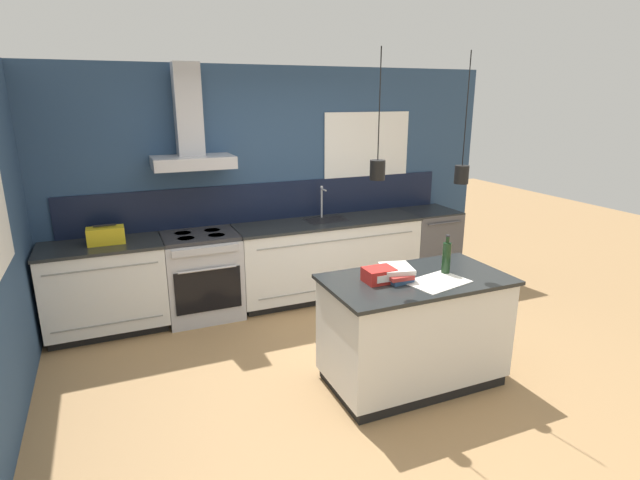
{
  "coord_description": "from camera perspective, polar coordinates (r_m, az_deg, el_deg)",
  "views": [
    {
      "loc": [
        -1.66,
        -3.36,
        2.28
      ],
      "look_at": [
        0.02,
        0.55,
        1.05
      ],
      "focal_mm": 28.0,
      "sensor_mm": 36.0,
      "label": 1
    }
  ],
  "objects": [
    {
      "name": "book_stack",
      "position": [
        3.92,
        8.46,
        -3.69
      ],
      "size": [
        0.28,
        0.34,
        0.1
      ],
      "color": "#335684",
      "rests_on": "kitchen_island"
    },
    {
      "name": "kitchen_island",
      "position": [
        4.16,
        10.64,
        -10.09
      ],
      "size": [
        1.45,
        0.8,
        0.91
      ],
      "color": "black",
      "rests_on": "ground_plane"
    },
    {
      "name": "dishwasher",
      "position": [
        6.49,
        12.12,
        -0.56
      ],
      "size": [
        0.63,
        0.65,
        0.91
      ],
      "color": "#4C4C51",
      "rests_on": "ground_plane"
    },
    {
      "name": "wall_back",
      "position": [
        5.67,
        -6.43,
        6.65
      ],
      "size": [
        5.6,
        2.38,
        2.6
      ],
      "color": "navy",
      "rests_on": "ground_plane"
    },
    {
      "name": "paper_pile",
      "position": [
        3.93,
        13.28,
        -4.68
      ],
      "size": [
        0.52,
        0.41,
        0.01
      ],
      "color": "silver",
      "rests_on": "kitchen_island"
    },
    {
      "name": "ground_plane",
      "position": [
        4.39,
        2.72,
        -15.2
      ],
      "size": [
        16.0,
        16.0,
        0.0
      ],
      "primitive_type": "plane",
      "color": "#A87F51",
      "rests_on": "ground"
    },
    {
      "name": "counter_run_sink",
      "position": [
        5.83,
        0.87,
        -2.05
      ],
      "size": [
        2.15,
        0.64,
        1.28
      ],
      "color": "black",
      "rests_on": "ground_plane"
    },
    {
      "name": "counter_run_left",
      "position": [
        5.37,
        -23.32,
        -5.03
      ],
      "size": [
        1.14,
        0.64,
        0.91
      ],
      "color": "black",
      "rests_on": "ground_plane"
    },
    {
      "name": "oven_range",
      "position": [
        5.43,
        -13.29,
        -3.96
      ],
      "size": [
        0.77,
        0.66,
        0.91
      ],
      "color": "#B5B5BA",
      "rests_on": "ground_plane"
    },
    {
      "name": "bottle_on_island",
      "position": [
        4.1,
        14.25,
        -1.94
      ],
      "size": [
        0.07,
        0.07,
        0.32
      ],
      "color": "#193319",
      "rests_on": "kitchen_island"
    },
    {
      "name": "red_supply_box",
      "position": [
        3.84,
        6.78,
        -3.99
      ],
      "size": [
        0.23,
        0.19,
        0.11
      ],
      "color": "red",
      "rests_on": "kitchen_island"
    },
    {
      "name": "yellow_toolbox",
      "position": [
        5.21,
        -23.28,
        0.48
      ],
      "size": [
        0.34,
        0.18,
        0.19
      ],
      "color": "gold",
      "rests_on": "counter_run_left"
    }
  ]
}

